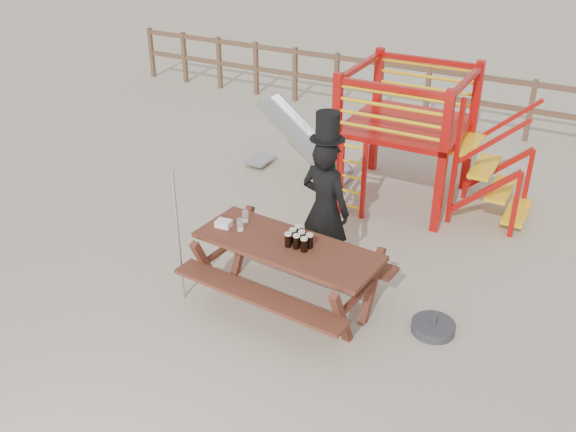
{
  "coord_description": "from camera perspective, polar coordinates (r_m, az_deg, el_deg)",
  "views": [
    {
      "loc": [
        2.96,
        -5.28,
        4.63
      ],
      "look_at": [
        -0.32,
        0.8,
        0.85
      ],
      "focal_mm": 40.0,
      "sensor_mm": 36.0,
      "label": 1
    }
  ],
  "objects": [
    {
      "name": "back_fence",
      "position": [
        13.22,
        14.4,
        10.63
      ],
      "size": [
        15.09,
        0.09,
        1.2
      ],
      "color": "brown",
      "rests_on": "ground"
    },
    {
      "name": "picnic_table",
      "position": [
        7.48,
        -0.06,
        -4.56
      ],
      "size": [
        2.29,
        1.68,
        0.84
      ],
      "rotation": [
        0.0,
        0.0,
        -0.09
      ],
      "color": "brown",
      "rests_on": "ground"
    },
    {
      "name": "ground",
      "position": [
        7.63,
        -0.72,
        -8.74
      ],
      "size": [
        60.0,
        60.0,
        0.0
      ],
      "primitive_type": "plane",
      "color": "tan",
      "rests_on": "ground"
    },
    {
      "name": "man_with_hat",
      "position": [
        7.89,
        3.33,
        0.96
      ],
      "size": [
        0.74,
        0.55,
        2.17
      ],
      "rotation": [
        0.0,
        0.0,
        2.97
      ],
      "color": "black",
      "rests_on": "ground"
    },
    {
      "name": "playground_fort",
      "position": [
        9.97,
        10.0,
        7.29
      ],
      "size": [
        4.71,
        1.84,
        2.1
      ],
      "color": "#A80E0B",
      "rests_on": "ground"
    },
    {
      "name": "metal_pole",
      "position": [
        7.54,
        -9.74,
        -1.87
      ],
      "size": [
        0.04,
        0.04,
        1.71
      ],
      "primitive_type": "cylinder",
      "color": "#B2B2B7",
      "rests_on": "ground"
    },
    {
      "name": "paper_bag",
      "position": [
        7.69,
        -5.74,
        -0.67
      ],
      "size": [
        0.19,
        0.16,
        0.08
      ],
      "primitive_type": "cube",
      "rotation": [
        0.0,
        0.0,
        0.11
      ],
      "color": "white",
      "rests_on": "picnic_table"
    },
    {
      "name": "stout_pints",
      "position": [
        7.26,
        0.96,
        -2.03
      ],
      "size": [
        0.31,
        0.3,
        0.17
      ],
      "color": "black",
      "rests_on": "picnic_table"
    },
    {
      "name": "parasol_base",
      "position": [
        7.53,
        12.78,
        -9.61
      ],
      "size": [
        0.49,
        0.49,
        0.21
      ],
      "color": "#323237",
      "rests_on": "ground"
    },
    {
      "name": "empty_glasses",
      "position": [
        7.67,
        -4.04,
        -0.45
      ],
      "size": [
        0.14,
        0.28,
        0.15
      ],
      "color": "silver",
      "rests_on": "picnic_table"
    }
  ]
}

